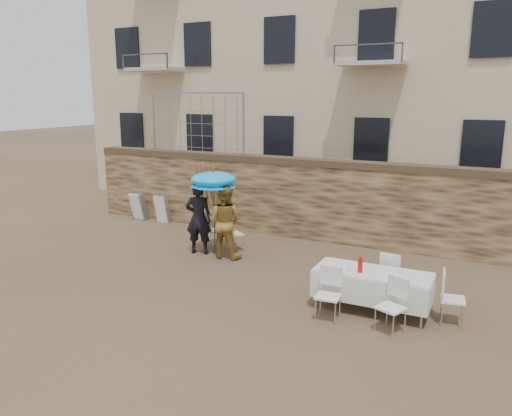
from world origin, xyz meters
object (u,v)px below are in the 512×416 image
at_px(chair_stack_right, 164,208).
at_px(table_chair_front_left, 328,295).
at_px(table_chair_front_right, 391,306).
at_px(chair_stack_left, 141,205).
at_px(woman_dress, 225,222).
at_px(couple_chair_right, 234,233).
at_px(banquet_table, 373,274).
at_px(table_chair_side, 453,298).
at_px(table_chair_back, 392,275).
at_px(soda_bottle, 360,265).
at_px(man_suit, 199,218).
at_px(umbrella, 214,182).
at_px(couple_chair_left, 210,230).

bearing_deg(chair_stack_right, table_chair_front_left, -32.84).
distance_m(table_chair_front_right, chair_stack_left, 9.94).
height_order(woman_dress, couple_chair_right, woman_dress).
bearing_deg(banquet_table, chair_stack_right, 153.73).
xyz_separation_m(banquet_table, chair_stack_right, (-7.49, 3.70, -0.27)).
distance_m(couple_chair_right, table_chair_front_right, 5.37).
bearing_deg(table_chair_side, table_chair_back, 52.25).
relative_size(couple_chair_right, chair_stack_left, 1.04).
relative_size(soda_bottle, table_chair_front_left, 0.27).
xyz_separation_m(woman_dress, chair_stack_left, (-4.37, 2.18, -0.45)).
bearing_deg(banquet_table, table_chair_back, 75.96).
bearing_deg(couple_chair_right, man_suit, 71.83).
relative_size(soda_bottle, chair_stack_right, 0.28).
distance_m(woman_dress, soda_bottle, 4.16).
height_order(umbrella, table_chair_front_left, umbrella).
distance_m(soda_bottle, table_chair_front_left, 0.84).
height_order(soda_bottle, chair_stack_right, soda_bottle).
bearing_deg(table_chair_front_right, banquet_table, 146.98).
distance_m(man_suit, umbrella, 1.03).
bearing_deg(umbrella, chair_stack_right, 146.36).
distance_m(table_chair_front_right, table_chair_back, 1.58).
relative_size(woman_dress, chair_stack_left, 1.98).
xyz_separation_m(couple_chair_right, chair_stack_right, (-3.42, 1.63, -0.02)).
bearing_deg(table_chair_back, table_chair_front_right, 105.99).
bearing_deg(umbrella, man_suit, -165.96).
xyz_separation_m(umbrella, couple_chair_right, (0.30, 0.45, -1.38)).
bearing_deg(soda_bottle, table_chair_side, 8.88).
bearing_deg(soda_bottle, table_chair_back, 67.17).
height_order(couple_chair_right, chair_stack_left, couple_chair_right).
bearing_deg(woman_dress, table_chair_back, 165.42).
bearing_deg(man_suit, couple_chair_left, -106.79).
relative_size(table_chair_front_left, chair_stack_left, 1.04).
relative_size(woman_dress, table_chair_back, 1.89).
xyz_separation_m(table_chair_back, chair_stack_right, (-7.69, 2.90, -0.02)).
xyz_separation_m(table_chair_front_left, table_chair_side, (2.00, 0.85, 0.00)).
bearing_deg(umbrella, table_chair_side, -14.75).
bearing_deg(table_chair_side, chair_stack_left, 62.34).
height_order(woman_dress, chair_stack_right, woman_dress).
relative_size(table_chair_front_left, table_chair_side, 1.00).
bearing_deg(table_chair_front_left, man_suit, 148.00).
bearing_deg(table_chair_front_left, table_chair_back, 59.27).
xyz_separation_m(table_chair_front_right, chair_stack_left, (-8.89, 4.45, -0.02)).
bearing_deg(chair_stack_left, chair_stack_right, 0.00).
xyz_separation_m(banquet_table, table_chair_side, (1.40, 0.10, -0.25)).
bearing_deg(couple_chair_right, umbrella, 89.98).
height_order(table_chair_front_left, table_chair_back, same).
height_order(man_suit, umbrella, umbrella).
xyz_separation_m(woman_dress, table_chair_back, (4.22, -0.72, -0.43)).
height_order(soda_bottle, table_chair_side, soda_bottle).
bearing_deg(table_chair_front_left, chair_stack_right, 143.72).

